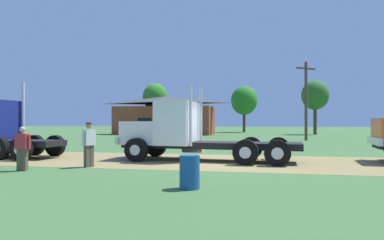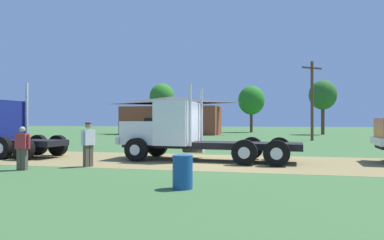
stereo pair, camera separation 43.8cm
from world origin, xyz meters
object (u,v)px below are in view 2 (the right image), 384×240
Objects in this scene: utility_pole_near at (312,98)px; visitor_by_barrel at (88,143)px; truck_foreground_white at (182,133)px; steel_barrel at (183,172)px; shed_building at (172,116)px; visitor_walking_mid at (22,147)px.

visitor_by_barrel is at bearing -117.24° from utility_pole_near.
steel_barrel is at bearing -75.61° from truck_foreground_white.
steel_barrel is 25.24m from utility_pole_near.
utility_pole_near is at bearing 75.94° from steel_barrel.
truck_foreground_white reaches higher than steel_barrel.
utility_pole_near is at bearing 62.76° from visitor_by_barrel.
steel_barrel is at bearing -73.58° from shed_building.
shed_building is (-10.69, 36.27, 2.03)m from steel_barrel.
utility_pole_near is at bearing 60.45° from visitor_walking_mid.
visitor_by_barrel is (1.85, 1.36, 0.10)m from visitor_walking_mid.
shed_building reaches higher than visitor_walking_mid.
shed_building is 20.67m from utility_pole_near.
truck_foreground_white is 6.61m from visitor_walking_mid.
visitor_walking_mid is at bearing -136.98° from truck_foreground_white.
visitor_by_barrel reaches higher than steel_barrel.
shed_building is 1.87× the size of utility_pole_near.
truck_foreground_white is 4.74× the size of visitor_by_barrel.
shed_building is at bearing 144.38° from utility_pole_near.
utility_pole_near reaches higher than shed_building.
truck_foreground_white is at bearing 43.02° from visitor_walking_mid.
truck_foreground_white reaches higher than visitor_walking_mid.
visitor_walking_mid reaches higher than steel_barrel.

